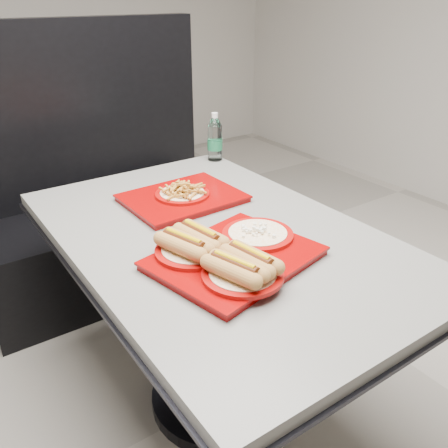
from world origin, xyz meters
TOP-DOWN VIEW (x-y plane):
  - ground at (0.00, 0.00)m, footprint 6.00×6.00m
  - diner_table at (0.00, 0.00)m, footprint 0.92×1.42m
  - booth_bench at (0.00, 1.09)m, footprint 1.30×0.57m
  - tray_near at (-0.08, -0.19)m, footprint 0.52×0.45m
  - tray_far at (0.04, 0.29)m, footprint 0.42×0.34m
  - water_bottle at (0.41, 0.62)m, footprint 0.07×0.07m

SIDE VIEW (x-z plane):
  - ground at x=0.00m, z-range 0.00..0.00m
  - booth_bench at x=0.00m, z-range -0.27..1.08m
  - diner_table at x=0.00m, z-range 0.21..0.96m
  - tray_far at x=0.04m, z-range 0.73..0.82m
  - tray_near at x=-0.08m, z-range 0.74..0.84m
  - water_bottle at x=0.41m, z-range 0.74..0.95m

